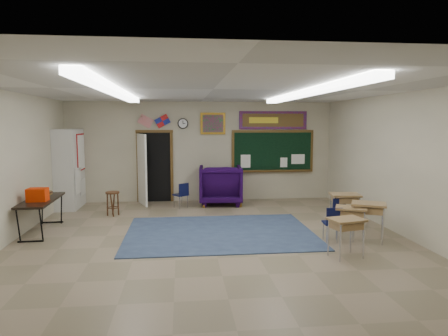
{
  "coord_description": "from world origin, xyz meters",
  "views": [
    {
      "loc": [
        -0.61,
        -7.59,
        2.37
      ],
      "look_at": [
        0.37,
        1.5,
        1.33
      ],
      "focal_mm": 32.0,
      "sensor_mm": 36.0,
      "label": 1
    }
  ],
  "objects": [
    {
      "name": "floor",
      "position": [
        0.0,
        0.0,
        0.0
      ],
      "size": [
        9.0,
        9.0,
        0.0
      ],
      "primitive_type": "plane",
      "color": "#85745C",
      "rests_on": "ground"
    },
    {
      "name": "back_wall",
      "position": [
        0.0,
        4.5,
        1.5
      ],
      "size": [
        8.0,
        0.04,
        3.0
      ],
      "primitive_type": "cube",
      "color": "beige",
      "rests_on": "floor"
    },
    {
      "name": "front_wall",
      "position": [
        0.0,
        -4.5,
        1.5
      ],
      "size": [
        8.0,
        0.04,
        3.0
      ],
      "primitive_type": "cube",
      "color": "beige",
      "rests_on": "floor"
    },
    {
      "name": "right_wall",
      "position": [
        4.0,
        0.0,
        1.5
      ],
      "size": [
        0.04,
        9.0,
        3.0
      ],
      "primitive_type": "cube",
      "color": "beige",
      "rests_on": "floor"
    },
    {
      "name": "ceiling",
      "position": [
        0.0,
        0.0,
        3.0
      ],
      "size": [
        8.0,
        9.0,
        0.04
      ],
      "primitive_type": "cube",
      "color": "white",
      "rests_on": "back_wall"
    },
    {
      "name": "area_rug",
      "position": [
        0.2,
        0.8,
        0.01
      ],
      "size": [
        4.0,
        3.0,
        0.02
      ],
      "primitive_type": "cube",
      "color": "#384D6B",
      "rests_on": "floor"
    },
    {
      "name": "fluorescent_strips",
      "position": [
        0.0,
        0.0,
        2.94
      ],
      "size": [
        3.86,
        6.0,
        0.1
      ],
      "primitive_type": null,
      "color": "white",
      "rests_on": "ceiling"
    },
    {
      "name": "doorway",
      "position": [
        -1.5,
        4.35,
        1.06
      ],
      "size": [
        1.1,
        0.89,
        2.16
      ],
      "color": "black",
      "rests_on": "back_wall"
    },
    {
      "name": "chalkboard",
      "position": [
        2.2,
        4.46,
        1.46
      ],
      "size": [
        2.55,
        0.14,
        1.3
      ],
      "color": "brown",
      "rests_on": "back_wall"
    },
    {
      "name": "bulletin_board",
      "position": [
        2.2,
        4.47,
        2.45
      ],
      "size": [
        2.1,
        0.05,
        0.55
      ],
      "color": "#A1130D",
      "rests_on": "back_wall"
    },
    {
      "name": "framed_art_print",
      "position": [
        0.35,
        4.47,
        2.35
      ],
      "size": [
        0.75,
        0.05,
        0.65
      ],
      "color": "#9E721E",
      "rests_on": "back_wall"
    },
    {
      "name": "wall_clock",
      "position": [
        -0.55,
        4.47,
        2.35
      ],
      "size": [
        0.32,
        0.05,
        0.32
      ],
      "color": "black",
      "rests_on": "back_wall"
    },
    {
      "name": "wall_flags",
      "position": [
        -1.4,
        4.44,
        2.48
      ],
      "size": [
        1.16,
        0.06,
        0.7
      ],
      "primitive_type": null,
      "color": "red",
      "rests_on": "back_wall"
    },
    {
      "name": "storage_cabinet",
      "position": [
        -3.71,
        3.85,
        1.1
      ],
      "size": [
        0.59,
        1.25,
        2.2
      ],
      "color": "silver",
      "rests_on": "floor"
    },
    {
      "name": "wingback_armchair",
      "position": [
        0.52,
        3.9,
        0.57
      ],
      "size": [
        1.3,
        1.33,
        1.14
      ],
      "primitive_type": "imported",
      "rotation": [
        0.0,
        0.0,
        3.07
      ],
      "color": "black",
      "rests_on": "floor"
    },
    {
      "name": "student_chair_reading",
      "position": [
        -0.64,
        3.45,
        0.36
      ],
      "size": [
        0.5,
        0.5,
        0.71
      ],
      "primitive_type": null,
      "rotation": [
        0.0,
        0.0,
        3.77
      ],
      "color": "black",
      "rests_on": "floor"
    },
    {
      "name": "student_chair_desk_a",
      "position": [
        2.38,
        -0.06,
        0.36
      ],
      "size": [
        0.39,
        0.39,
        0.71
      ],
      "primitive_type": null,
      "rotation": [
        0.0,
        0.0,
        3.05
      ],
      "color": "black",
      "rests_on": "floor"
    },
    {
      "name": "student_chair_desk_b",
      "position": [
        2.91,
        0.68,
        0.35
      ],
      "size": [
        0.4,
        0.4,
        0.7
      ],
      "primitive_type": null,
      "rotation": [
        0.0,
        0.0,
        0.16
      ],
      "color": "black",
      "rests_on": "floor"
    },
    {
      "name": "student_desk_front_left",
      "position": [
        2.73,
        -0.14,
        0.4
      ],
      "size": [
        0.72,
        0.64,
        0.71
      ],
      "rotation": [
        0.0,
        0.0,
        -0.41
      ],
      "color": "#9F7F4A",
      "rests_on": "floor"
    },
    {
      "name": "student_desk_front_right",
      "position": [
        3.08,
        0.98,
        0.43
      ],
      "size": [
        0.69,
        0.55,
        0.77
      ],
      "rotation": [
        0.0,
        0.0,
        -0.12
      ],
      "color": "#9F7F4A",
      "rests_on": "floor"
    },
    {
      "name": "student_desk_back_left",
      "position": [
        2.26,
        -1.01,
        0.39
      ],
      "size": [
        0.67,
        0.56,
        0.7
      ],
      "rotation": [
        0.0,
        0.0,
        0.24
      ],
      "color": "#9F7F4A",
      "rests_on": "floor"
    },
    {
      "name": "student_desk_back_right",
      "position": [
        3.1,
        -0.12,
        0.44
      ],
      "size": [
        0.8,
        0.73,
        0.78
      ],
      "rotation": [
        0.0,
        0.0,
        -0.46
      ],
      "color": "#9F7F4A",
      "rests_on": "floor"
    },
    {
      "name": "folding_table",
      "position": [
        -3.65,
        1.29,
        0.4
      ],
      "size": [
        0.65,
        1.78,
        1.0
      ],
      "rotation": [
        0.0,
        0.0,
        0.04
      ],
      "color": "black",
      "rests_on": "floor"
    },
    {
      "name": "wooden_stool",
      "position": [
        -2.37,
        2.71,
        0.32
      ],
      "size": [
        0.35,
        0.35,
        0.62
      ],
      "color": "#512C18",
      "rests_on": "floor"
    }
  ]
}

